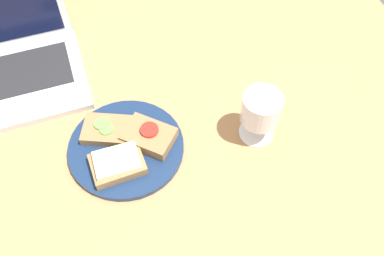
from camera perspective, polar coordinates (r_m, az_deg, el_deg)
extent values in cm
cube|color=#B27F51|center=(95.21, -4.39, -0.61)|extent=(140.00, 140.00, 3.00)
cylinder|color=navy|center=(91.30, -8.77, -2.61)|extent=(24.37, 24.37, 1.32)
cube|color=#937047|center=(89.89, -5.77, -1.11)|extent=(12.48, 12.37, 2.60)
cylinder|color=red|center=(88.79, -5.71, -0.25)|extent=(3.81, 3.81, 0.70)
cube|color=#937047|center=(92.47, -11.04, -0.26)|extent=(12.88, 11.03, 1.89)
cylinder|color=#6BB74C|center=(92.20, -12.11, 0.48)|extent=(2.67, 2.67, 0.48)
cylinder|color=#6BB74C|center=(92.36, -11.76, 0.71)|extent=(2.90, 2.90, 0.45)
cylinder|color=#6BB74C|center=(91.26, -11.35, -0.17)|extent=(2.89, 2.89, 0.37)
cube|color=#937047|center=(87.49, -9.88, -4.79)|extent=(10.77, 7.97, 2.08)
cube|color=#F4EAB7|center=(86.21, -10.03, -4.29)|extent=(9.05, 6.63, 0.93)
cylinder|color=white|center=(93.89, 8.51, -0.63)|extent=(7.49, 7.49, 0.40)
cylinder|color=white|center=(91.60, 8.73, 0.35)|extent=(0.81, 0.81, 5.22)
cylinder|color=white|center=(86.91, 9.21, 2.57)|extent=(8.14, 8.14, 6.53)
cylinder|color=white|center=(87.76, 9.12, 2.14)|extent=(7.49, 7.49, 4.36)
cube|color=silver|center=(108.67, -22.42, 5.49)|extent=(32.01, 25.20, 1.60)
cube|color=#232326|center=(109.65, -22.68, 6.63)|extent=(26.25, 13.86, 0.16)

